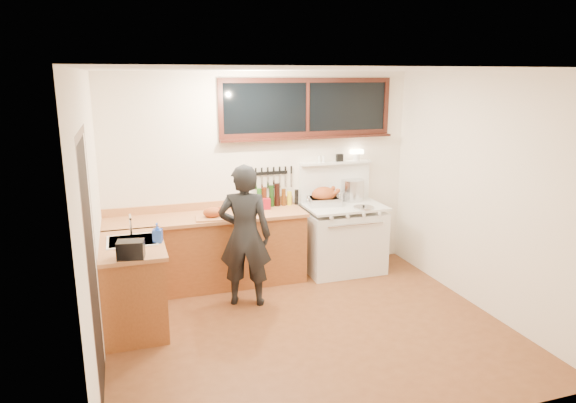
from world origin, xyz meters
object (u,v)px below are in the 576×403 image
object	(u,v)px
cutting_board	(213,214)
roast_turkey	(324,197)
man	(245,236)
vintage_stove	(343,237)

from	to	relation	value
cutting_board	roast_turkey	bearing A→B (deg)	8.04
man	cutting_board	bearing A→B (deg)	118.96
vintage_stove	man	bearing A→B (deg)	-157.44
cutting_board	roast_turkey	size ratio (longest dim) A/B	0.94
vintage_stove	cutting_board	bearing A→B (deg)	-175.91
vintage_stove	roast_turkey	bearing A→B (deg)	160.52
man	cutting_board	distance (m)	0.58
cutting_board	roast_turkey	distance (m)	1.51
cutting_board	roast_turkey	world-z (taller)	roast_turkey
vintage_stove	roast_turkey	xyz separation A→B (m)	(-0.25, 0.09, 0.53)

